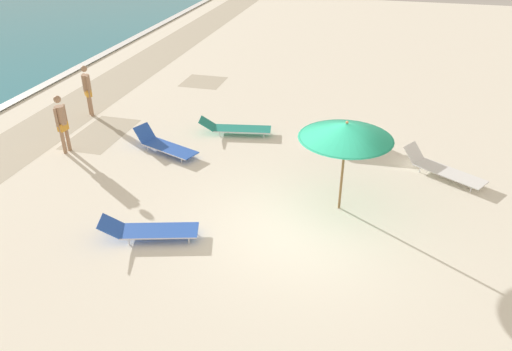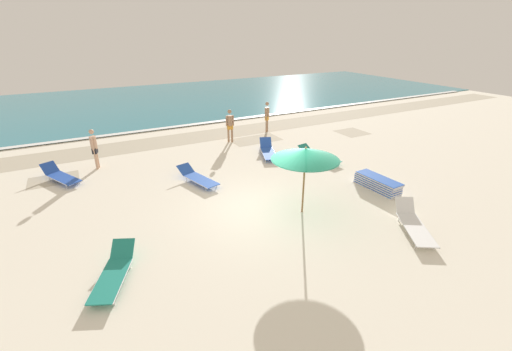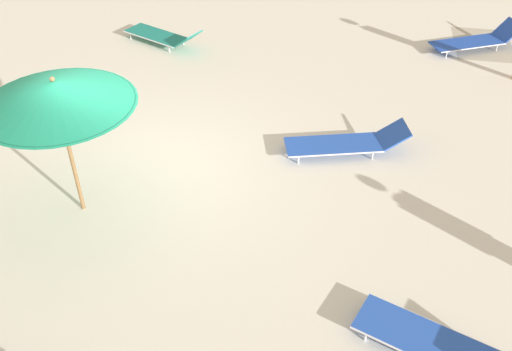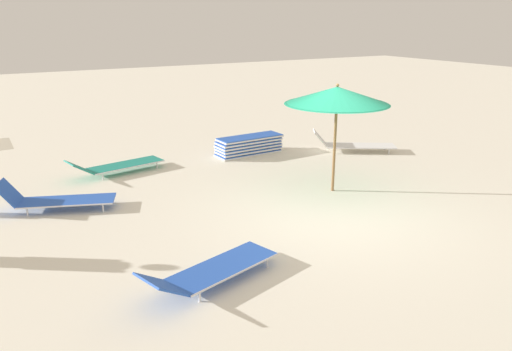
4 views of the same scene
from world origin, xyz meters
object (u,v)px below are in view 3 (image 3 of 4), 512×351
object	(u,v)px
sun_lounger_near_water_left	(346,142)
sun_lounger_under_umbrella	(163,36)
sun_lounger_beside_umbrella	(448,347)
sun_lounger_mid_beach_pair_a	(476,40)
beach_umbrella	(56,94)

from	to	relation	value
sun_lounger_near_water_left	sun_lounger_under_umbrella	bearing A→B (deg)	-145.31
sun_lounger_beside_umbrella	sun_lounger_near_water_left	bearing A→B (deg)	-139.64
sun_lounger_beside_umbrella	sun_lounger_mid_beach_pair_a	size ratio (longest dim) A/B	1.02
sun_lounger_beside_umbrella	sun_lounger_mid_beach_pair_a	world-z (taller)	sun_lounger_beside_umbrella
beach_umbrella	sun_lounger_mid_beach_pair_a	world-z (taller)	beach_umbrella
beach_umbrella	sun_lounger_near_water_left	bearing A→B (deg)	119.98
sun_lounger_under_umbrella	sun_lounger_near_water_left	xyz separation A→B (m)	(3.73, 4.57, -0.00)
sun_lounger_under_umbrella	sun_lounger_mid_beach_pair_a	size ratio (longest dim) A/B	0.99
sun_lounger_under_umbrella	sun_lounger_near_water_left	size ratio (longest dim) A/B	0.95
beach_umbrella	sun_lounger_under_umbrella	distance (m)	6.33
sun_lounger_beside_umbrella	sun_lounger_under_umbrella	bearing A→B (deg)	-121.37
beach_umbrella	sun_lounger_mid_beach_pair_a	xyz separation A→B (m)	(-7.12, 6.72, -1.84)
sun_lounger_near_water_left	sun_lounger_mid_beach_pair_a	size ratio (longest dim) A/B	1.04
beach_umbrella	sun_lounger_beside_umbrella	xyz separation A→B (m)	(1.79, 5.39, -1.84)
sun_lounger_near_water_left	sun_lounger_mid_beach_pair_a	bearing A→B (deg)	134.28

